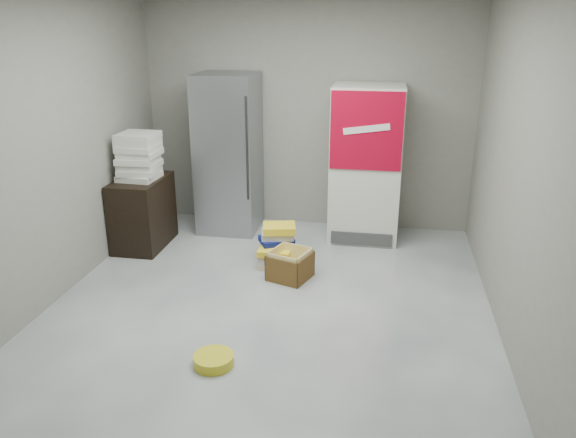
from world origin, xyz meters
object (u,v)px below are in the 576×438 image
(wood_shelf, at_px, (143,213))
(phonebook_stack_main, at_px, (278,243))
(steel_fridge, at_px, (229,154))
(cardboard_box, at_px, (290,267))
(coke_cooler, at_px, (366,164))

(wood_shelf, bearing_deg, phonebook_stack_main, -6.46)
(wood_shelf, xyz_separation_m, phonebook_stack_main, (1.61, -0.18, -0.19))
(steel_fridge, distance_m, cardboard_box, 1.82)
(phonebook_stack_main, bearing_deg, wood_shelf, 154.07)
(steel_fridge, relative_size, phonebook_stack_main, 4.29)
(cardboard_box, bearing_deg, wood_shelf, -178.20)
(coke_cooler, xyz_separation_m, wood_shelf, (-2.48, -0.72, -0.50))
(steel_fridge, height_order, coke_cooler, steel_fridge)
(wood_shelf, xyz_separation_m, cardboard_box, (1.81, -0.57, -0.28))
(phonebook_stack_main, bearing_deg, coke_cooler, 26.58)
(coke_cooler, relative_size, cardboard_box, 3.76)
(coke_cooler, bearing_deg, steel_fridge, 179.82)
(steel_fridge, relative_size, cardboard_box, 3.97)
(steel_fridge, bearing_deg, coke_cooler, -0.18)
(phonebook_stack_main, bearing_deg, steel_fridge, 110.94)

